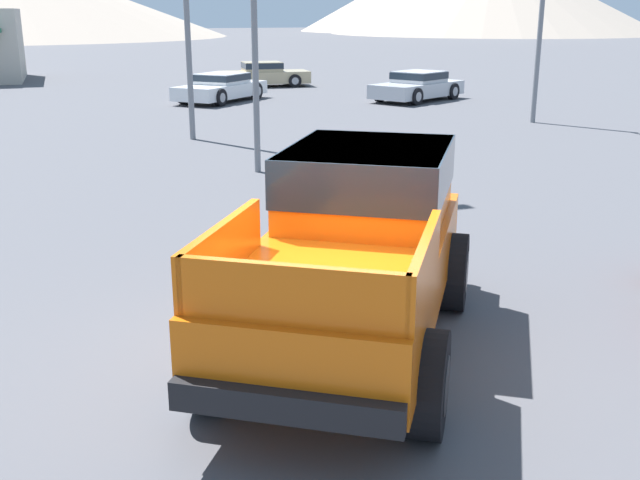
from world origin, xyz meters
TOP-DOWN VIEW (x-y plane):
  - ground_plane at (0.00, 0.00)m, footprint 320.00×320.00m
  - orange_pickup_truck at (0.39, 0.36)m, footprint 4.21×5.18m
  - parked_car_tan at (6.71, 28.93)m, footprint 4.34×2.08m
  - parked_car_white at (3.52, 23.41)m, footprint 4.34×4.36m
  - parked_car_silver at (11.13, 21.15)m, footprint 4.63×3.73m

SIDE VIEW (x-z plane):
  - ground_plane at x=0.00m, z-range 0.00..0.00m
  - parked_car_white at x=3.52m, z-range 0.02..1.13m
  - parked_car_tan at x=6.71m, z-range 0.01..1.18m
  - parked_car_silver at x=11.13m, z-range 0.02..1.18m
  - orange_pickup_truck at x=0.39m, z-range 0.12..2.17m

